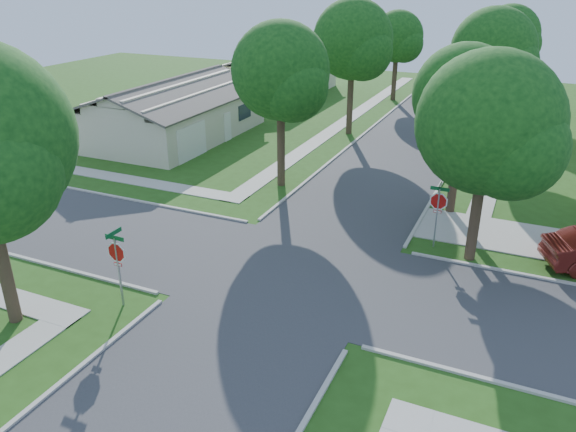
{
  "coord_description": "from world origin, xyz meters",
  "views": [
    {
      "loc": [
        7.92,
        -18.12,
        11.19
      ],
      "look_at": [
        -1.04,
        1.79,
        1.6
      ],
      "focal_mm": 35.0,
      "sensor_mm": 36.0,
      "label": 1
    }
  ],
  "objects_px": {
    "stop_sign_ne": "(438,204)",
    "house_nw_near": "(174,116)",
    "tree_w_far": "(398,39)",
    "house_nw_far": "(275,78)",
    "tree_e_far": "(509,38)",
    "tree_ne_corner": "(490,129)",
    "tree_e_mid": "(494,54)",
    "stop_sign_sw": "(117,255)",
    "car_curb_east": "(474,110)",
    "tree_e_near": "(465,100)",
    "tree_w_near": "(282,76)",
    "car_curb_west": "(435,92)",
    "tree_w_mid": "(353,43)"
  },
  "relations": [
    {
      "from": "tree_e_mid",
      "to": "house_nw_far",
      "type": "distance_m",
      "value": 23.95
    },
    {
      "from": "house_nw_near",
      "to": "car_curb_west",
      "type": "bearing_deg",
      "value": 54.67
    },
    {
      "from": "tree_e_mid",
      "to": "tree_ne_corner",
      "type": "bearing_deg",
      "value": -84.55
    },
    {
      "from": "tree_e_near",
      "to": "tree_e_mid",
      "type": "bearing_deg",
      "value": 89.97
    },
    {
      "from": "tree_e_mid",
      "to": "house_nw_far",
      "type": "relative_size",
      "value": 0.68
    },
    {
      "from": "tree_w_near",
      "to": "stop_sign_ne",
      "type": "bearing_deg",
      "value": -24.74
    },
    {
      "from": "tree_e_far",
      "to": "tree_ne_corner",
      "type": "xyz_separation_m",
      "value": [
        1.61,
        -29.8,
        -0.39
      ]
    },
    {
      "from": "tree_w_far",
      "to": "tree_ne_corner",
      "type": "height_order",
      "value": "tree_ne_corner"
    },
    {
      "from": "stop_sign_sw",
      "to": "house_nw_near",
      "type": "bearing_deg",
      "value": 119.83
    },
    {
      "from": "tree_e_near",
      "to": "house_nw_near",
      "type": "bearing_deg",
      "value": 163.89
    },
    {
      "from": "stop_sign_sw",
      "to": "stop_sign_ne",
      "type": "bearing_deg",
      "value": 45.0
    },
    {
      "from": "tree_e_near",
      "to": "tree_e_far",
      "type": "bearing_deg",
      "value": 90.0
    },
    {
      "from": "tree_e_near",
      "to": "tree_w_near",
      "type": "distance_m",
      "value": 9.41
    },
    {
      "from": "tree_e_near",
      "to": "car_curb_east",
      "type": "bearing_deg",
      "value": 94.36
    },
    {
      "from": "tree_w_far",
      "to": "house_nw_far",
      "type": "xyz_separation_m",
      "value": [
        -11.34,
        -2.01,
        -3.99
      ]
    },
    {
      "from": "car_curb_west",
      "to": "house_nw_near",
      "type": "bearing_deg",
      "value": 58.71
    },
    {
      "from": "tree_w_near",
      "to": "stop_sign_sw",
      "type": "bearing_deg",
      "value": -90.23
    },
    {
      "from": "tree_e_near",
      "to": "tree_e_far",
      "type": "height_order",
      "value": "tree_e_far"
    },
    {
      "from": "tree_w_near",
      "to": "car_curb_east",
      "type": "height_order",
      "value": "tree_w_near"
    },
    {
      "from": "tree_w_mid",
      "to": "tree_w_far",
      "type": "relative_size",
      "value": 1.19
    },
    {
      "from": "tree_w_mid",
      "to": "tree_w_far",
      "type": "xyz_separation_m",
      "value": [
        -0.01,
        13.0,
        -0.98
      ]
    },
    {
      "from": "tree_w_far",
      "to": "tree_ne_corner",
      "type": "distance_m",
      "value": 31.77
    },
    {
      "from": "stop_sign_ne",
      "to": "house_nw_far",
      "type": "relative_size",
      "value": 0.22
    },
    {
      "from": "tree_e_far",
      "to": "tree_ne_corner",
      "type": "height_order",
      "value": "tree_e_far"
    },
    {
      "from": "car_curb_west",
      "to": "tree_w_mid",
      "type": "bearing_deg",
      "value": 81.0
    },
    {
      "from": "stop_sign_ne",
      "to": "house_nw_far",
      "type": "height_order",
      "value": "house_nw_far"
    },
    {
      "from": "stop_sign_ne",
      "to": "house_nw_far",
      "type": "bearing_deg",
      "value": 127.16
    },
    {
      "from": "stop_sign_sw",
      "to": "tree_e_near",
      "type": "relative_size",
      "value": 0.36
    },
    {
      "from": "tree_w_far",
      "to": "tree_e_near",
      "type": "bearing_deg",
      "value": -69.39
    },
    {
      "from": "tree_w_mid",
      "to": "stop_sign_sw",
      "type": "bearing_deg",
      "value": -90.13
    },
    {
      "from": "car_curb_east",
      "to": "tree_ne_corner",
      "type": "bearing_deg",
      "value": -87.17
    },
    {
      "from": "tree_w_far",
      "to": "tree_e_mid",
      "type": "bearing_deg",
      "value": -54.1
    },
    {
      "from": "tree_w_far",
      "to": "house_nw_near",
      "type": "relative_size",
      "value": 0.59
    },
    {
      "from": "stop_sign_ne",
      "to": "house_nw_near",
      "type": "bearing_deg",
      "value": 153.54
    },
    {
      "from": "tree_w_far",
      "to": "stop_sign_sw",
      "type": "bearing_deg",
      "value": -90.07
    },
    {
      "from": "tree_e_near",
      "to": "tree_w_far",
      "type": "relative_size",
      "value": 1.03
    },
    {
      "from": "tree_e_far",
      "to": "tree_w_far",
      "type": "bearing_deg",
      "value": -180.0
    },
    {
      "from": "tree_e_mid",
      "to": "tree_w_far",
      "type": "bearing_deg",
      "value": 125.9
    },
    {
      "from": "tree_e_far",
      "to": "tree_ne_corner",
      "type": "relative_size",
      "value": 1.01
    },
    {
      "from": "tree_e_mid",
      "to": "car_curb_west",
      "type": "relative_size",
      "value": 1.92
    },
    {
      "from": "tree_e_far",
      "to": "stop_sign_ne",
      "type": "bearing_deg",
      "value": -90.1
    },
    {
      "from": "tree_w_far",
      "to": "car_curb_east",
      "type": "distance_m",
      "value": 10.29
    },
    {
      "from": "tree_e_far",
      "to": "house_nw_far",
      "type": "xyz_separation_m",
      "value": [
        -20.75,
        -2.01,
        -4.46
      ]
    },
    {
      "from": "tree_e_near",
      "to": "car_curb_west",
      "type": "relative_size",
      "value": 1.72
    },
    {
      "from": "stop_sign_sw",
      "to": "tree_w_near",
      "type": "xyz_separation_m",
      "value": [
        0.06,
        13.71,
        4.08
      ]
    },
    {
      "from": "stop_sign_ne",
      "to": "tree_ne_corner",
      "type": "relative_size",
      "value": 0.34
    },
    {
      "from": "tree_e_near",
      "to": "tree_e_mid",
      "type": "xyz_separation_m",
      "value": [
        0.01,
        12.0,
        0.61
      ]
    },
    {
      "from": "tree_w_near",
      "to": "car_curb_east",
      "type": "xyz_separation_m",
      "value": [
        7.84,
        20.33,
        -5.36
      ]
    },
    {
      "from": "stop_sign_sw",
      "to": "tree_w_mid",
      "type": "height_order",
      "value": "tree_w_mid"
    },
    {
      "from": "tree_e_near",
      "to": "tree_e_mid",
      "type": "height_order",
      "value": "tree_e_mid"
    }
  ]
}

